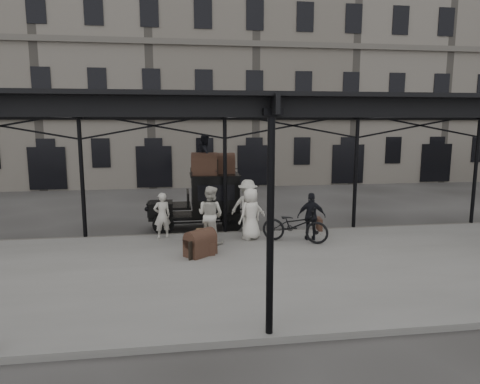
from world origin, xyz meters
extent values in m
plane|color=#383533|center=(0.00, 0.00, 0.00)|extent=(120.00, 120.00, 0.00)
cube|color=slate|center=(0.00, -2.00, 0.07)|extent=(28.00, 8.00, 0.15)
cylinder|color=black|center=(10.00, 2.00, 2.15)|extent=(0.14, 0.14, 4.30)
cylinder|color=black|center=(0.00, 2.00, 2.15)|extent=(0.14, 0.14, 4.30)
cylinder|color=black|center=(0.00, -5.80, 2.15)|extent=(0.14, 0.14, 4.30)
cube|color=black|center=(0.00, 2.00, 4.48)|extent=(22.00, 0.10, 0.45)
cube|color=black|center=(0.00, -5.80, 4.48)|extent=(22.00, 0.10, 0.45)
cube|color=black|center=(0.00, -1.70, 4.65)|extent=(22.50, 9.00, 0.08)
cube|color=silver|center=(0.00, -1.70, 4.72)|extent=(18.00, 7.00, 0.04)
cube|color=slate|center=(0.00, 18.00, 7.00)|extent=(64.00, 8.00, 14.00)
cylinder|color=black|center=(-2.28, 2.45, 0.40)|extent=(0.80, 0.10, 0.80)
cylinder|color=black|center=(-2.28, 3.89, 0.40)|extent=(0.80, 0.10, 0.80)
cylinder|color=black|center=(0.32, 2.45, 0.40)|extent=(0.80, 0.10, 0.80)
cylinder|color=black|center=(0.32, 3.89, 0.40)|extent=(0.80, 0.10, 0.80)
cube|color=black|center=(-1.03, 3.17, 0.55)|extent=(3.60, 1.25, 0.12)
cube|color=black|center=(-2.38, 3.17, 0.85)|extent=(0.90, 1.00, 0.55)
cube|color=black|center=(-2.85, 3.17, 0.85)|extent=(0.06, 0.70, 0.55)
cube|color=black|center=(-1.58, 3.17, 0.95)|extent=(0.70, 1.30, 0.10)
cube|color=black|center=(-0.28, 3.17, 1.35)|extent=(1.80, 1.45, 1.55)
cube|color=black|center=(-0.28, 2.44, 1.55)|extent=(1.40, 0.02, 0.60)
cube|color=black|center=(-0.28, 3.17, 2.15)|extent=(1.90, 1.55, 0.06)
imported|color=beige|center=(-2.27, 1.42, 0.96)|extent=(0.67, 0.53, 1.62)
imported|color=beige|center=(-0.65, 0.59, 1.12)|extent=(1.20, 1.16, 1.94)
imported|color=silver|center=(0.76, 0.88, 1.05)|extent=(1.05, 0.93, 1.80)
imported|color=black|center=(2.82, 0.50, 0.97)|extent=(1.02, 0.58, 1.64)
imported|color=beige|center=(0.81, 1.80, 1.13)|extent=(1.46, 1.20, 1.96)
imported|color=black|center=(2.19, 0.31, 0.74)|extent=(2.37, 1.68, 1.18)
imported|color=black|center=(-0.63, 3.07, 2.94)|extent=(0.72, 0.84, 1.53)
cube|color=olive|center=(-0.83, 0.49, 0.40)|extent=(0.61, 0.46, 0.50)
cube|color=#462E20|center=(3.55, 1.80, 0.38)|extent=(0.23, 0.61, 0.45)
cube|color=#462E20|center=(-0.92, -0.80, 0.35)|extent=(0.61, 0.20, 0.40)
camera|label=1|loc=(-1.65, -13.36, 4.17)|focal=32.00mm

